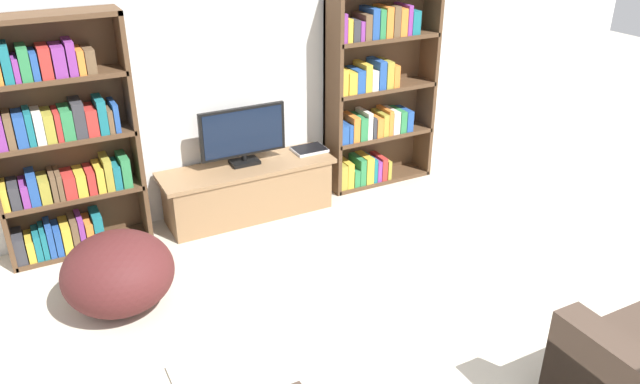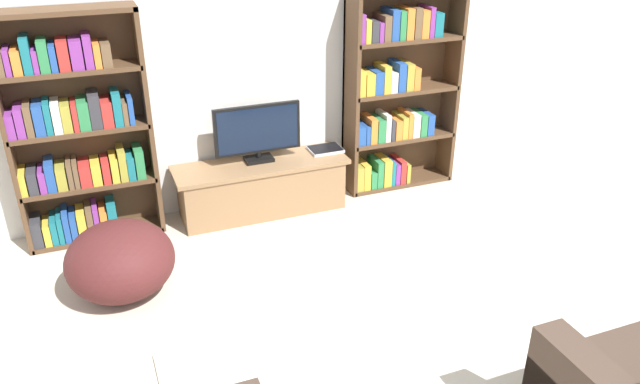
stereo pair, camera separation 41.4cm
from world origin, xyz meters
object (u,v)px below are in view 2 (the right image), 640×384
at_px(television, 258,132).
at_px(laptop, 325,149).
at_px(tv_stand, 262,187).
at_px(bookshelf_left, 77,134).
at_px(bookshelf_right, 395,93).
at_px(beanbag_ottoman, 120,261).

xyz_separation_m(television, laptop, (0.61, -0.00, -0.25)).
distance_m(tv_stand, television, 0.49).
xyz_separation_m(bookshelf_left, bookshelf_right, (2.72, 0.00, 0.02)).
xyz_separation_m(bookshelf_left, beanbag_ottoman, (0.15, -0.94, -0.61)).
distance_m(bookshelf_left, tv_stand, 1.55).
bearing_deg(beanbag_ottoman, laptop, 25.13).
distance_m(bookshelf_right, tv_stand, 1.48).
xyz_separation_m(tv_stand, beanbag_ottoman, (-1.26, -0.83, 0.03)).
relative_size(bookshelf_left, beanbag_ottoman, 2.46).
xyz_separation_m(bookshelf_left, tv_stand, (1.41, -0.11, -0.65)).
xyz_separation_m(bookshelf_left, television, (1.41, -0.06, -0.16)).
bearing_deg(television, tv_stand, -90.00).
bearing_deg(bookshelf_right, tv_stand, -175.12).
height_order(bookshelf_left, television, bookshelf_left).
relative_size(bookshelf_right, tv_stand, 1.22).
xyz_separation_m(bookshelf_right, television, (-1.31, -0.06, -0.17)).
bearing_deg(beanbag_ottoman, tv_stand, 33.33).
bearing_deg(laptop, tv_stand, -175.31).
bearing_deg(television, bookshelf_right, 2.68).
relative_size(tv_stand, laptop, 5.16).
height_order(bookshelf_right, beanbag_ottoman, bookshelf_right).
height_order(bookshelf_left, tv_stand, bookshelf_left).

